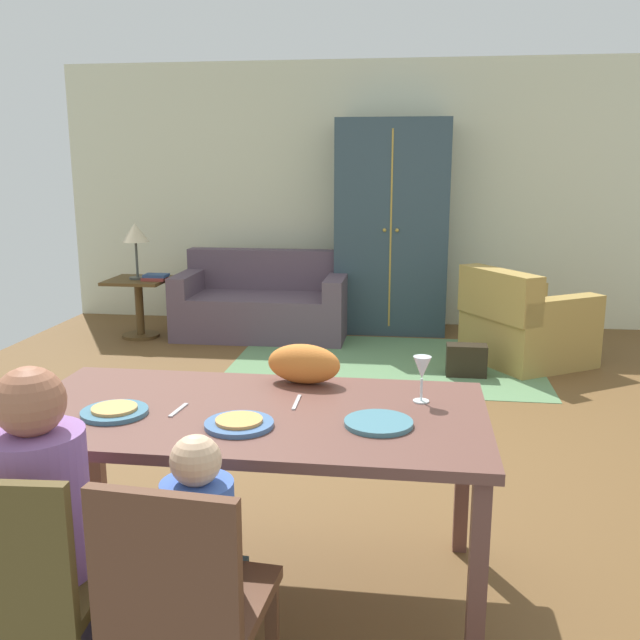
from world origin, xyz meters
name	(u,v)px	position (x,y,z in m)	size (l,w,h in m)	color
ground_plane	(345,423)	(0.00, 0.43, -0.01)	(6.64, 6.06, 0.02)	brown
back_wall	(375,195)	(0.00, 3.51, 1.35)	(6.64, 0.10, 2.70)	beige
dining_table	(251,427)	(-0.18, -1.48, 0.69)	(1.80, 0.92, 0.76)	brown
plate_near_man	(115,412)	(-0.67, -1.60, 0.77)	(0.25, 0.25, 0.02)	teal
pizza_near_man	(114,408)	(-0.67, -1.60, 0.78)	(0.17, 0.17, 0.01)	tan
plate_near_child	(239,424)	(-0.18, -1.66, 0.77)	(0.25, 0.25, 0.02)	#466EA6
pizza_near_child	(239,420)	(-0.18, -1.66, 0.78)	(0.17, 0.17, 0.01)	#E1994C
plate_near_woman	(379,423)	(0.32, -1.58, 0.77)	(0.25, 0.25, 0.02)	teal
wine_glass	(422,370)	(0.47, -1.30, 0.89)	(0.07, 0.07, 0.19)	silver
fork	(178,410)	(-0.45, -1.53, 0.76)	(0.02, 0.15, 0.01)	silver
knife	(297,402)	(-0.01, -1.38, 0.76)	(0.01, 0.17, 0.01)	silver
dining_chair_man	(22,586)	(-0.67, -2.30, 0.49)	(0.45, 0.45, 0.87)	#53411C
person_man	(49,547)	(-0.68, -2.13, 0.51)	(0.30, 0.41, 1.11)	#3D3753
dining_chair_child	(183,600)	(-0.18, -2.30, 0.49)	(0.45, 0.45, 0.87)	brown
person_child	(205,584)	(-0.17, -2.13, 0.43)	(0.22, 0.29, 0.92)	#324341
cat	(304,364)	(-0.03, -1.12, 0.84)	(0.32, 0.16, 0.17)	orange
area_rug	(386,362)	(0.21, 1.89, 0.00)	(2.60, 1.80, 0.01)	#5E8758
couch	(263,305)	(-1.05, 2.75, 0.30)	(1.66, 0.86, 0.82)	#574654
armchair	(524,326)	(1.37, 2.06, 0.32)	(1.19, 1.18, 0.82)	#A98843
armoire	(392,227)	(0.19, 3.12, 1.05)	(1.10, 0.59, 2.10)	#30434E
side_table	(139,299)	(-2.23, 2.49, 0.38)	(0.56, 0.56, 0.58)	#50391B
table_lamp	(135,235)	(-2.23, 2.49, 1.01)	(0.26, 0.26, 0.54)	#42453F
book_lower	(155,279)	(-2.04, 2.43, 0.59)	(0.22, 0.16, 0.03)	maroon
book_upper	(156,275)	(-2.04, 2.46, 0.62)	(0.22, 0.16, 0.03)	navy
handbag	(466,360)	(0.86, 1.59, 0.13)	(0.32, 0.16, 0.26)	black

